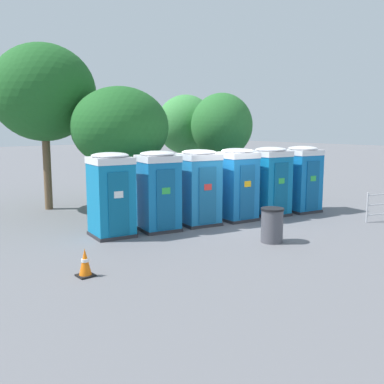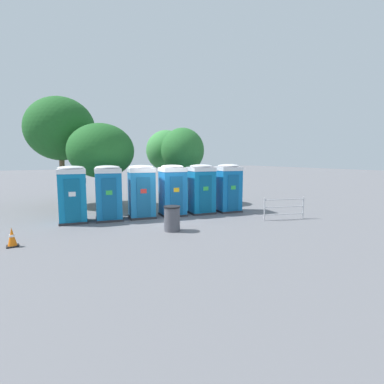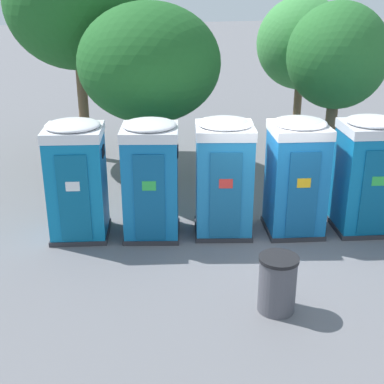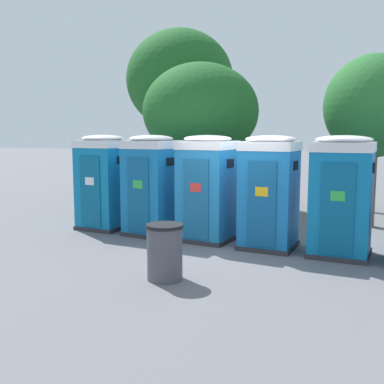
# 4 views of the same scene
# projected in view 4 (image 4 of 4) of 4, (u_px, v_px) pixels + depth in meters

# --- Properties ---
(ground_plane) EXTENTS (120.00, 120.00, 0.00)m
(ground_plane) POSITION_uv_depth(u_px,v_px,m) (228.00, 248.00, 10.12)
(ground_plane) COLOR slate
(portapotty_0) EXTENTS (1.38, 1.38, 2.54)m
(portapotty_0) POSITION_uv_depth(u_px,v_px,m) (104.00, 182.00, 12.15)
(portapotty_0) COLOR #2D2D33
(portapotty_0) RESTS_ON ground
(portapotty_1) EXTENTS (1.41, 1.42, 2.54)m
(portapotty_1) POSITION_uv_depth(u_px,v_px,m) (151.00, 185.00, 11.42)
(portapotty_1) COLOR #2D2D33
(portapotty_1) RESTS_ON ground
(portapotty_2) EXTENTS (1.45, 1.43, 2.54)m
(portapotty_2) POSITION_uv_depth(u_px,v_px,m) (207.00, 188.00, 10.77)
(portapotty_2) COLOR #2D2D33
(portapotty_2) RESTS_ON ground
(portapotty_3) EXTENTS (1.35, 1.36, 2.54)m
(portapotty_3) POSITION_uv_depth(u_px,v_px,m) (269.00, 192.00, 10.04)
(portapotty_3) COLOR #2D2D33
(portapotty_3) RESTS_ON ground
(portapotty_4) EXTENTS (1.40, 1.37, 2.54)m
(portapotty_4) POSITION_uv_depth(u_px,v_px,m) (341.00, 196.00, 9.37)
(portapotty_4) COLOR #2D2D33
(portapotty_4) RESTS_ON ground
(street_tree_0) EXTENTS (4.00, 4.00, 6.43)m
(street_tree_0) POSITION_uv_depth(u_px,v_px,m) (180.00, 80.00, 16.82)
(street_tree_0) COLOR brown
(street_tree_0) RESTS_ON ground
(street_tree_1) EXTENTS (2.66, 2.66, 4.70)m
(street_tree_1) POSITION_uv_depth(u_px,v_px,m) (374.00, 107.00, 12.13)
(street_tree_1) COLOR brown
(street_tree_1) RESTS_ON ground
(street_tree_2) EXTENTS (2.77, 2.77, 4.75)m
(street_tree_2) POSITION_uv_depth(u_px,v_px,m) (371.00, 110.00, 14.53)
(street_tree_2) COLOR brown
(street_tree_2) RESTS_ON ground
(street_tree_3) EXTENTS (3.56, 3.56, 4.73)m
(street_tree_3) POSITION_uv_depth(u_px,v_px,m) (201.00, 112.00, 13.81)
(street_tree_3) COLOR brown
(street_tree_3) RESTS_ON ground
(trash_can) EXTENTS (0.66, 0.66, 1.00)m
(trash_can) POSITION_uv_depth(u_px,v_px,m) (165.00, 252.00, 7.91)
(trash_can) COLOR #4C4C54
(trash_can) RESTS_ON ground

